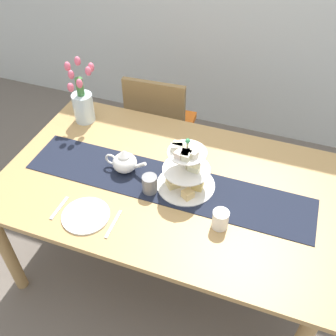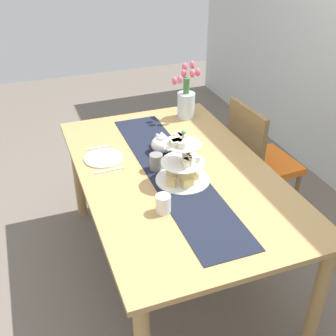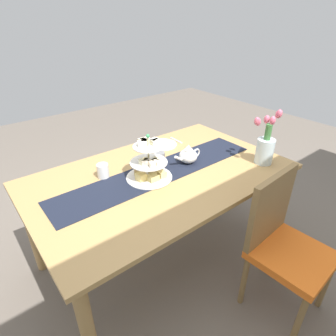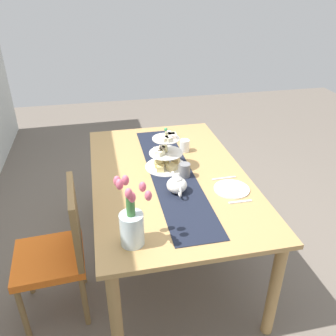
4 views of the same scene
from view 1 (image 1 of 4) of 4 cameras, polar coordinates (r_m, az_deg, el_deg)
name	(u,v)px [view 1 (image 1 of 4)]	position (r m, az deg, el deg)	size (l,w,h in m)	color
ground_plane	(168,262)	(2.59, -0.06, -13.73)	(8.00, 8.00, 0.00)	#6B6056
dining_table	(167,193)	(2.07, -0.08, -3.72)	(1.73, 1.06, 0.75)	tan
chair_left	(160,124)	(2.79, -1.22, 6.55)	(0.44, 0.44, 0.91)	olive
table_runner	(166,183)	(1.99, -0.27, -2.27)	(1.51, 0.30, 0.00)	black
tiered_cake_stand	(186,171)	(1.91, 2.73, -0.39)	(0.30, 0.30, 0.30)	beige
teapot	(125,162)	(2.03, -6.47, 0.90)	(0.24, 0.13, 0.14)	white
tulip_vase	(83,102)	(2.39, -12.57, 9.59)	(0.17, 0.18, 0.40)	silver
dinner_plate_left	(86,215)	(1.88, -12.10, -6.91)	(0.23, 0.23, 0.01)	white
fork_left	(59,208)	(1.94, -15.81, -5.72)	(0.02, 0.15, 0.01)	silver
knife_left	(113,224)	(1.83, -8.10, -8.22)	(0.01, 0.17, 0.01)	silver
mug_grey	(150,184)	(1.92, -2.73, -2.37)	(0.08, 0.08, 0.10)	slate
mug_white_text	(220,219)	(1.78, 7.78, -7.56)	(0.08, 0.08, 0.10)	white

